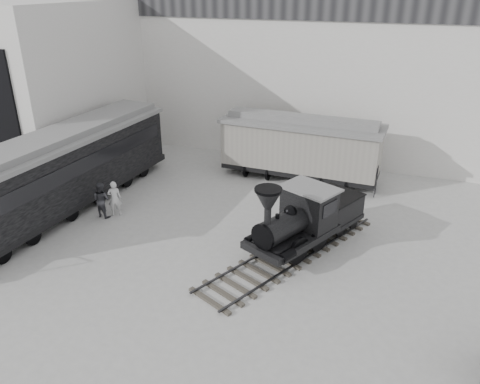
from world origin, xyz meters
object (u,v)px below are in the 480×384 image
at_px(passenger_coach, 71,167).
at_px(locomotive, 303,221).
at_px(boxcar, 300,146).
at_px(visitor_b, 102,200).
at_px(visitor_a, 115,198).

bearing_deg(passenger_coach, locomotive, 2.22).
xyz_separation_m(locomotive, passenger_coach, (-11.26, 0.12, 0.75)).
height_order(boxcar, passenger_coach, boxcar).
relative_size(boxcar, visitor_b, 5.18).
distance_m(locomotive, boxcar, 7.43).
bearing_deg(visitor_b, visitor_a, -140.74).
height_order(boxcar, visitor_b, boxcar).
bearing_deg(locomotive, passenger_coach, -156.34).
distance_m(locomotive, passenger_coach, 11.28).
distance_m(visitor_a, visitor_b, 0.58).
height_order(visitor_a, visitor_b, visitor_a).
xyz_separation_m(boxcar, passenger_coach, (-9.35, -7.03, 0.09)).
bearing_deg(visitor_b, passenger_coach, -10.00).
distance_m(boxcar, passenger_coach, 11.70).
bearing_deg(boxcar, passenger_coach, -141.27).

